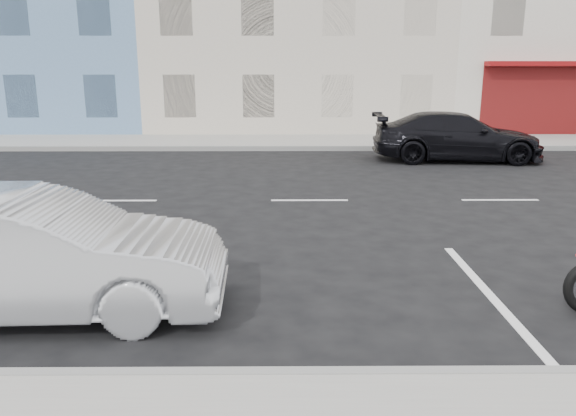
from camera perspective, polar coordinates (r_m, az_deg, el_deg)
name	(u,v)px	position (r m, az deg, el deg)	size (l,w,h in m)	color
ground	(405,200)	(12.00, 11.79, 0.77)	(120.00, 120.00, 0.00)	black
sidewalk_far	(215,142)	(20.43, -7.39, 6.69)	(80.00, 3.40, 0.15)	gray
curb_near	(3,379)	(5.71, -26.97, -15.24)	(80.00, 0.12, 0.16)	gray
curb_far	(209,149)	(18.76, -8.01, 6.01)	(80.00, 0.12, 0.16)	gray
sedan_silver	(33,255)	(6.86, -24.51, -4.40)	(1.48, 4.24, 1.40)	#AFB2B7
car_far	(457,137)	(17.35, 16.76, 6.97)	(1.99, 4.89, 1.42)	black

